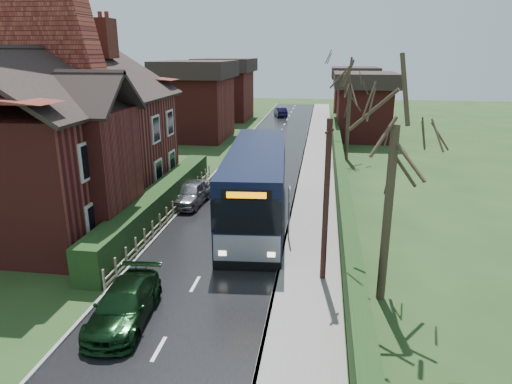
% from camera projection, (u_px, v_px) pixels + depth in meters
% --- Properties ---
extents(ground, '(140.00, 140.00, 0.00)m').
position_uv_depth(ground, '(208.00, 262.00, 19.26)').
color(ground, '#324F21').
rests_on(ground, ground).
extents(road, '(6.00, 100.00, 0.02)m').
position_uv_depth(road, '(247.00, 192.00, 28.70)').
color(road, black).
rests_on(road, ground).
extents(pavement, '(2.50, 100.00, 0.14)m').
position_uv_depth(pavement, '(315.00, 194.00, 28.10)').
color(pavement, slate).
rests_on(pavement, ground).
extents(kerb_right, '(0.12, 100.00, 0.14)m').
position_uv_depth(kerb_right, '(295.00, 193.00, 28.27)').
color(kerb_right, gray).
rests_on(kerb_right, ground).
extents(kerb_left, '(0.12, 100.00, 0.10)m').
position_uv_depth(kerb_left, '(200.00, 189.00, 29.11)').
color(kerb_left, gray).
rests_on(kerb_left, ground).
extents(front_hedge, '(1.20, 16.00, 1.60)m').
position_uv_depth(front_hedge, '(159.00, 202.00, 24.28)').
color(front_hedge, black).
rests_on(front_hedge, ground).
extents(picket_fence, '(0.10, 16.00, 0.90)m').
position_uv_depth(picket_fence, '(173.00, 209.00, 24.28)').
color(picket_fence, gray).
rests_on(picket_fence, ground).
extents(right_wall_hedge, '(0.60, 50.00, 1.80)m').
position_uv_depth(right_wall_hedge, '(341.00, 180.00, 27.61)').
color(right_wall_hedge, maroon).
rests_on(right_wall_hedge, ground).
extents(brick_house, '(9.30, 14.60, 10.30)m').
position_uv_depth(brick_house, '(64.00, 134.00, 23.68)').
color(brick_house, maroon).
rests_on(brick_house, ground).
extents(bus, '(3.77, 12.51, 3.75)m').
position_uv_depth(bus, '(257.00, 185.00, 23.67)').
color(bus, black).
rests_on(bus, ground).
extents(car_silver, '(1.80, 3.99, 1.33)m').
position_uv_depth(car_silver, '(191.00, 193.00, 26.32)').
color(car_silver, '#A1A0A5').
rests_on(car_silver, ground).
extents(car_green, '(2.01, 4.27, 1.21)m').
position_uv_depth(car_green, '(124.00, 305.00, 14.85)').
color(car_green, black).
rests_on(car_green, ground).
extents(car_distant, '(2.25, 3.99, 1.24)m').
position_uv_depth(car_distant, '(281.00, 112.00, 61.60)').
color(car_distant, '#141133').
rests_on(car_distant, ground).
extents(bus_stop_sign, '(0.12, 0.41, 2.68)m').
position_uv_depth(bus_stop_sign, '(289.00, 205.00, 20.80)').
color(bus_stop_sign, slate).
rests_on(bus_stop_sign, ground).
extents(telegraph_pole, '(0.33, 0.79, 6.28)m').
position_uv_depth(telegraph_pole, '(326.00, 203.00, 16.72)').
color(telegraph_pole, black).
rests_on(telegraph_pole, ground).
extents(tree_right_near, '(4.15, 4.15, 8.95)m').
position_uv_depth(tree_right_near, '(397.00, 111.00, 14.46)').
color(tree_right_near, '#362C20').
rests_on(tree_right_near, ground).
extents(tree_right_far, '(4.41, 4.41, 8.52)m').
position_uv_depth(tree_right_far, '(351.00, 80.00, 35.70)').
color(tree_right_far, '#34281E').
rests_on(tree_right_far, ground).
extents(tree_house_side, '(4.82, 4.82, 10.96)m').
position_uv_depth(tree_house_side, '(110.00, 55.00, 35.51)').
color(tree_house_side, '#372A20').
rests_on(tree_house_side, ground).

